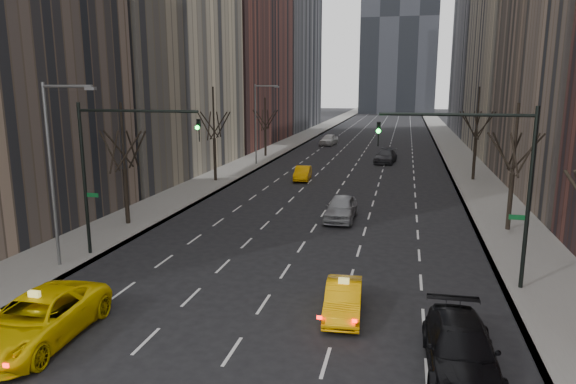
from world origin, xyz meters
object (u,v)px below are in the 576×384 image
Objects in this scene: taxi_sedan at (343,299)px; taxi_suv at (37,319)px; parked_suv_black at (461,349)px; silver_sedan_ahead at (341,208)px.

taxi_suv is at bearing -159.84° from taxi_sedan.
taxi_suv is at bearing -176.45° from parked_suv_black.
taxi_sedan is 0.75× the size of parked_suv_black.
taxi_suv reaches higher than taxi_sedan.
parked_suv_black is at bearing 2.25° from taxi_suv.
taxi_suv is 1.52× the size of taxi_sedan.
silver_sedan_ahead reaches higher than parked_suv_black.
taxi_suv is 14.52m from parked_suv_black.
silver_sedan_ahead is 0.90× the size of parked_suv_black.
parked_suv_black reaches higher than taxi_sedan.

